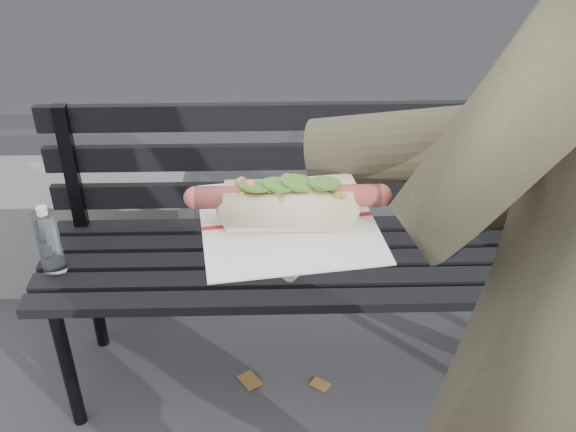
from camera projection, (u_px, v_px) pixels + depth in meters
name	position (u px, v px, depth m)	size (l,w,h in m)	color
park_bench	(292.00, 232.00, 1.99)	(1.50, 0.44, 0.88)	black
concrete_block	(32.00, 225.00, 2.60)	(1.20, 0.40, 0.40)	slate
person	(575.00, 333.00, 0.99)	(0.70, 0.46, 1.91)	#484430
held_hotdog	(461.00, 158.00, 0.78)	(0.64, 0.31, 0.20)	#484430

